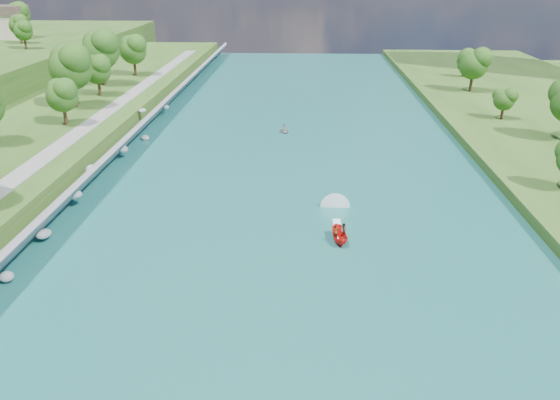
{
  "coord_description": "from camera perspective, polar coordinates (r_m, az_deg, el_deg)",
  "views": [
    {
      "loc": [
        1.95,
        -47.25,
        26.85
      ],
      "look_at": [
        -0.65,
        9.5,
        2.5
      ],
      "focal_mm": 35.0,
      "sensor_mm": 36.0,
      "label": 1
    }
  ],
  "objects": [
    {
      "name": "ground",
      "position": [
        54.38,
        0.23,
        -6.38
      ],
      "size": [
        260.0,
        260.0,
        0.0
      ],
      "primitive_type": "plane",
      "color": "#2D5119",
      "rests_on": "ground"
    },
    {
      "name": "river_water",
      "position": [
        72.42,
        0.9,
        1.48
      ],
      "size": [
        55.0,
        240.0,
        0.1
      ],
      "primitive_type": "cube",
      "color": "#195C60",
      "rests_on": "ground"
    },
    {
      "name": "riprap_bank",
      "position": [
        76.42,
        -18.89,
        2.77
      ],
      "size": [
        3.87,
        236.0,
        4.2
      ],
      "color": "slate",
      "rests_on": "ground"
    },
    {
      "name": "riverside_path",
      "position": [
        79.07,
        -23.41,
        4.11
      ],
      "size": [
        3.0,
        200.0,
        0.1
      ],
      "primitive_type": "cube",
      "color": "gray",
      "rests_on": "berm_west"
    },
    {
      "name": "trees_ridge",
      "position": [
        156.63,
        -26.91,
        16.06
      ],
      "size": [
        17.29,
        37.92,
        10.92
      ],
      "color": "#2E5215",
      "rests_on": "ridge_west"
    },
    {
      "name": "motorboat",
      "position": [
        59.57,
        6.12,
        -2.97
      ],
      "size": [
        3.6,
        18.76,
        2.0
      ],
      "rotation": [
        0.0,
        0.0,
        3.27
      ],
      "color": "red",
      "rests_on": "river_water"
    },
    {
      "name": "raft",
      "position": [
        96.47,
        0.43,
        7.31
      ],
      "size": [
        2.8,
        3.38,
        1.48
      ],
      "rotation": [
        0.0,
        0.0,
        0.27
      ],
      "color": "gray",
      "rests_on": "river_water"
    }
  ]
}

